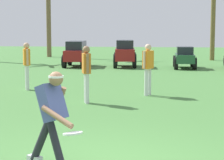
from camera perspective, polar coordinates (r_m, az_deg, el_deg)
frisbee_thrower at (r=6.44m, az=-7.86°, el=-4.39°), size 0.89×0.78×1.43m
frisbee_in_flight at (r=5.93m, az=-5.16°, el=-6.96°), size 0.38×0.38×0.06m
teammate_near_sideline at (r=11.82m, az=-3.36°, el=1.47°), size 0.30×0.49×1.56m
teammate_midfield at (r=13.20m, az=4.72°, el=2.02°), size 0.35×0.46×1.56m
teammate_deep at (r=14.62m, az=-11.08°, el=2.38°), size 0.32×0.48×1.56m
parked_car_slot_a at (r=23.17m, az=-4.71°, el=3.56°), size 1.25×2.44×1.34m
parked_car_slot_b at (r=22.86m, az=1.70°, el=3.59°), size 1.37×2.43×1.40m
parked_car_slot_c at (r=22.34m, az=9.46°, el=2.96°), size 1.12×2.21×1.10m
palm_tree_right_of_centre at (r=28.25m, az=13.13°, el=9.93°), size 3.30×3.67×5.68m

